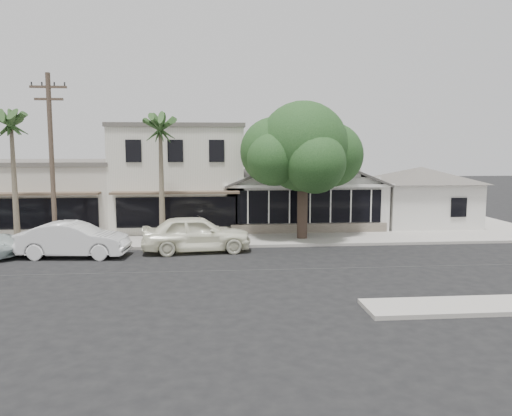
{
  "coord_description": "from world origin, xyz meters",
  "views": [
    {
      "loc": [
        -0.96,
        -21.05,
        5.26
      ],
      "look_at": [
        1.5,
        6.0,
        1.99
      ],
      "focal_mm": 35.0,
      "sensor_mm": 36.0,
      "label": 1
    }
  ],
  "objects": [
    {
      "name": "sidewalk_north",
      "position": [
        -8.0,
        6.75,
        0.07
      ],
      "size": [
        90.0,
        3.5,
        0.15
      ],
      "primitive_type": "cube",
      "color": "#9E9991",
      "rests_on": "ground"
    },
    {
      "name": "ground",
      "position": [
        0.0,
        0.0,
        0.0
      ],
      "size": [
        140.0,
        140.0,
        0.0
      ],
      "primitive_type": "plane",
      "color": "black",
      "rests_on": "ground"
    },
    {
      "name": "corner_shop",
      "position": [
        5.0,
        12.47,
        2.62
      ],
      "size": [
        10.4,
        8.6,
        5.1
      ],
      "color": "white",
      "rests_on": "ground"
    },
    {
      "name": "row_building_near",
      "position": [
        -3.0,
        13.5,
        3.25
      ],
      "size": [
        8.0,
        10.0,
        6.5
      ],
      "primitive_type": "cube",
      "color": "silver",
      "rests_on": "ground"
    },
    {
      "name": "side_cottage",
      "position": [
        13.2,
        11.5,
        1.5
      ],
      "size": [
        6.0,
        6.0,
        3.0
      ],
      "primitive_type": "cube",
      "color": "white",
      "rests_on": "ground"
    },
    {
      "name": "palm_east",
      "position": [
        -3.65,
        6.5,
        6.37
      ],
      "size": [
        2.75,
        2.75,
        7.46
      ],
      "color": "#726651",
      "rests_on": "ground"
    },
    {
      "name": "row_building_midnear",
      "position": [
        -12.0,
        13.5,
        2.1
      ],
      "size": [
        10.0,
        10.0,
        4.2
      ],
      "primitive_type": "cube",
      "color": "beige",
      "rests_on": "ground"
    },
    {
      "name": "palm_mid",
      "position": [
        -11.21,
        6.03,
        6.51
      ],
      "size": [
        2.73,
        2.73,
        7.59
      ],
      "color": "#726651",
      "rests_on": "ground"
    },
    {
      "name": "shade_tree",
      "position": [
        4.15,
        6.96,
        5.19
      ],
      "size": [
        7.11,
        6.43,
        7.89
      ],
      "rotation": [
        0.0,
        0.0,
        -0.24
      ],
      "color": "#48352C",
      "rests_on": "ground"
    },
    {
      "name": "car_0",
      "position": [
        -1.71,
        4.16,
        0.94
      ],
      "size": [
        5.69,
        2.7,
        1.88
      ],
      "primitive_type": "imported",
      "rotation": [
        0.0,
        0.0,
        1.66
      ],
      "color": "white",
      "rests_on": "ground"
    },
    {
      "name": "utility_pole",
      "position": [
        -9.0,
        5.2,
        4.79
      ],
      "size": [
        1.8,
        0.24,
        9.0
      ],
      "color": "brown",
      "rests_on": "ground"
    },
    {
      "name": "car_1",
      "position": [
        -7.6,
        3.42,
        0.86
      ],
      "size": [
        5.34,
        2.29,
        1.71
      ],
      "primitive_type": "imported",
      "rotation": [
        0.0,
        0.0,
        1.48
      ],
      "color": "white",
      "rests_on": "ground"
    }
  ]
}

